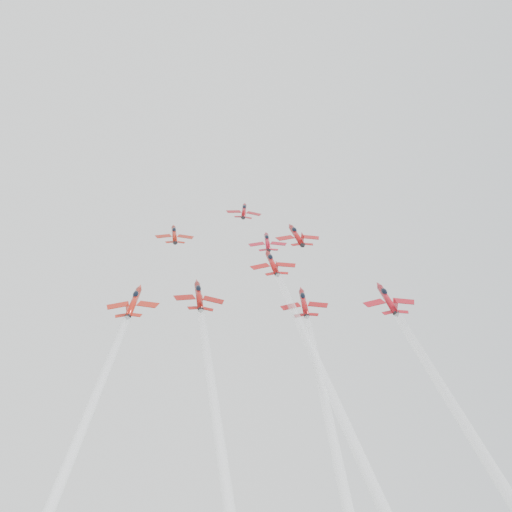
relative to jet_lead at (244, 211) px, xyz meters
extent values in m
cylinder|color=maroon|center=(0.00, -0.28, -0.28)|extent=(1.04, 8.34, 6.31)
cone|color=maroon|center=(0.00, 4.44, 3.05)|extent=(1.04, 2.30, 2.05)
cone|color=black|center=(0.00, -4.62, -3.33)|extent=(1.04, 1.53, 1.51)
ellipsoid|color=black|center=(0.00, 1.23, 1.36)|extent=(0.95, 2.19, 1.90)
cube|color=maroon|center=(-2.56, -0.87, -0.75)|extent=(3.87, 2.49, 1.06)
cube|color=maroon|center=(2.56, -0.87, -0.75)|extent=(3.87, 2.49, 1.06)
cube|color=maroon|center=(0.00, -4.34, -1.75)|extent=(0.11, 2.48, 2.53)
cube|color=maroon|center=(-1.33, -3.84, -2.79)|extent=(1.86, 1.23, 0.61)
cube|color=maroon|center=(1.33, -3.84, -2.79)|extent=(1.86, 1.23, 0.61)
cylinder|color=maroon|center=(-16.87, -14.35, -10.19)|extent=(1.00, 7.98, 6.03)
cone|color=maroon|center=(-16.87, -9.83, -7.01)|extent=(1.00, 2.20, 1.96)
cone|color=black|center=(-16.87, -18.50, -13.11)|extent=(1.00, 1.46, 1.44)
ellipsoid|color=black|center=(-16.87, -12.91, -8.62)|extent=(0.91, 2.10, 1.81)
cube|color=maroon|center=(-19.32, -14.92, -10.65)|extent=(3.70, 2.38, 1.01)
cube|color=maroon|center=(-14.42, -14.92, -10.65)|extent=(3.70, 2.38, 1.01)
cube|color=maroon|center=(-16.87, -18.24, -11.60)|extent=(0.11, 2.38, 2.42)
cube|color=maroon|center=(-18.14, -17.76, -12.59)|extent=(1.78, 1.18, 0.58)
cube|color=maroon|center=(-15.60, -17.76, -12.59)|extent=(1.78, 1.18, 0.58)
cylinder|color=#A20F20|center=(3.88, -16.88, -11.97)|extent=(0.99, 7.96, 6.01)
cone|color=#A20F20|center=(3.88, -12.37, -8.80)|extent=(0.99, 2.20, 1.96)
cone|color=black|center=(3.88, -21.01, -14.88)|extent=(0.99, 1.46, 1.44)
ellipsoid|color=black|center=(3.88, -15.44, -10.40)|extent=(0.90, 2.09, 1.81)
cube|color=#A20F20|center=(1.44, -17.44, -12.42)|extent=(3.69, 2.37, 1.01)
cube|color=#A20F20|center=(6.31, -17.44, -12.42)|extent=(3.69, 2.37, 1.01)
cube|color=#A20F20|center=(3.88, -20.75, -13.37)|extent=(0.11, 2.37, 2.41)
cube|color=#A20F20|center=(2.61, -20.27, -14.36)|extent=(1.77, 1.17, 0.58)
cube|color=#A20F20|center=(5.14, -20.27, -14.36)|extent=(1.77, 1.17, 0.58)
cylinder|color=#A40F11|center=(11.19, -13.30, -9.45)|extent=(1.20, 9.62, 7.27)
cone|color=#A40F11|center=(11.19, -7.86, -5.62)|extent=(1.20, 2.66, 2.37)
cone|color=black|center=(11.19, -18.30, -12.97)|extent=(1.20, 1.76, 1.74)
ellipsoid|color=black|center=(11.19, -11.56, -7.56)|extent=(1.09, 2.53, 2.19)
cube|color=#A40F11|center=(8.24, -13.98, -10.00)|extent=(4.46, 2.87, 1.22)
cube|color=#A40F11|center=(14.14, -13.98, -10.00)|extent=(4.46, 2.87, 1.22)
cube|color=#A40F11|center=(11.19, -17.98, -11.15)|extent=(0.13, 2.86, 2.92)
cube|color=#A40F11|center=(9.66, -17.41, -12.34)|extent=(2.14, 1.42, 0.70)
cube|color=#A40F11|center=(12.72, -17.41, -12.34)|extent=(2.14, 1.42, 0.70)
cylinder|color=#A7100F|center=(3.69, -26.14, -18.50)|extent=(1.10, 8.83, 6.67)
cone|color=#A7100F|center=(3.69, -21.15, -14.98)|extent=(1.10, 2.44, 2.17)
cone|color=black|center=(3.69, -30.73, -21.73)|extent=(1.10, 1.62, 1.59)
ellipsoid|color=black|center=(3.69, -24.55, -16.76)|extent=(1.00, 2.32, 2.01)
cube|color=#A7100F|center=(0.99, -26.77, -19.00)|extent=(4.10, 2.63, 1.12)
cube|color=#A7100F|center=(6.40, -26.77, -19.00)|extent=(4.10, 2.63, 1.12)
cube|color=#A7100F|center=(3.69, -30.44, -20.05)|extent=(0.12, 2.63, 2.68)
cube|color=#A7100F|center=(2.29, -29.91, -21.15)|extent=(1.97, 1.30, 0.64)
cube|color=#A7100F|center=(5.10, -29.91, -21.15)|extent=(1.97, 1.30, 0.64)
cylinder|color=white|center=(3.69, -67.93, -47.93)|extent=(1.40, 74.54, 53.08)
cylinder|color=#B01D10|center=(-22.54, -40.21, -28.40)|extent=(1.06, 8.46, 6.40)
cone|color=#B01D10|center=(-22.54, -35.42, -25.03)|extent=(1.06, 2.34, 2.08)
cone|color=black|center=(-22.54, -44.61, -31.50)|extent=(1.06, 1.55, 1.53)
ellipsoid|color=black|center=(-22.54, -38.68, -26.74)|extent=(0.96, 2.23, 1.92)
cube|color=#B01D10|center=(-25.14, -40.81, -28.88)|extent=(3.93, 2.53, 1.07)
cube|color=#B01D10|center=(-19.95, -40.81, -28.88)|extent=(3.93, 2.53, 1.07)
cube|color=#B01D10|center=(-22.54, -44.33, -29.89)|extent=(0.12, 2.52, 2.57)
cube|color=#B01D10|center=(-23.89, -43.82, -30.95)|extent=(1.89, 1.25, 0.62)
cube|color=#B01D10|center=(-21.20, -43.82, -30.95)|extent=(1.89, 1.25, 0.62)
cylinder|color=maroon|center=(-11.31, -38.13, -26.94)|extent=(1.06, 8.46, 6.39)
cone|color=maroon|center=(-11.31, -33.34, -23.56)|extent=(1.06, 2.34, 2.08)
cone|color=black|center=(-11.31, -42.52, -30.03)|extent=(1.06, 1.55, 1.53)
ellipsoid|color=black|center=(-11.31, -36.60, -25.27)|extent=(0.96, 2.22, 1.92)
cube|color=maroon|center=(-13.90, -38.73, -27.42)|extent=(3.92, 2.52, 1.07)
cube|color=maroon|center=(-8.72, -38.73, -27.42)|extent=(3.92, 2.52, 1.07)
cube|color=maroon|center=(-11.31, -42.25, -28.43)|extent=(0.12, 2.52, 2.57)
cube|color=maroon|center=(-12.65, -41.74, -29.48)|extent=(1.88, 1.25, 0.62)
cube|color=maroon|center=(-9.96, -41.74, -29.48)|extent=(1.88, 1.25, 0.62)
cylinder|color=maroon|center=(7.47, -39.84, -28.14)|extent=(0.99, 7.95, 6.01)
cone|color=maroon|center=(7.47, -35.33, -24.97)|extent=(0.99, 2.20, 1.96)
cone|color=black|center=(7.47, -43.97, -31.05)|extent=(0.99, 1.46, 1.44)
ellipsoid|color=black|center=(7.47, -38.40, -26.58)|extent=(0.90, 2.09, 1.81)
cube|color=maroon|center=(5.04, -40.40, -28.59)|extent=(3.69, 2.37, 1.01)
cube|color=maroon|center=(9.91, -40.40, -28.59)|extent=(3.69, 2.37, 1.01)
cube|color=maroon|center=(7.47, -43.71, -29.54)|extent=(0.11, 2.37, 2.41)
cube|color=maroon|center=(6.21, -43.23, -30.53)|extent=(1.77, 1.17, 0.58)
cube|color=maroon|center=(8.74, -43.23, -30.53)|extent=(1.77, 1.17, 0.58)
cylinder|color=#A60F1C|center=(23.51, -38.39, -27.12)|extent=(1.12, 8.95, 6.76)
cone|color=#A60F1C|center=(23.51, -33.32, -23.55)|extent=(1.12, 2.47, 2.20)
cone|color=black|center=(23.51, -43.04, -30.39)|extent=(1.12, 1.64, 1.62)
ellipsoid|color=black|center=(23.51, -36.77, -25.36)|extent=(1.02, 2.35, 2.03)
cube|color=#A60F1C|center=(20.77, -39.02, -27.63)|extent=(4.15, 2.67, 1.14)
cube|color=#A60F1C|center=(26.26, -39.02, -27.63)|extent=(4.15, 2.67, 1.14)
cube|color=#A60F1C|center=(23.51, -42.74, -28.70)|extent=(0.12, 2.66, 2.71)
cube|color=#A60F1C|center=(22.09, -42.21, -29.81)|extent=(1.99, 1.32, 0.65)
cube|color=#A60F1C|center=(24.94, -42.21, -29.81)|extent=(1.99, 1.32, 0.65)
camera|label=1|loc=(-12.07, -140.15, -39.56)|focal=40.00mm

